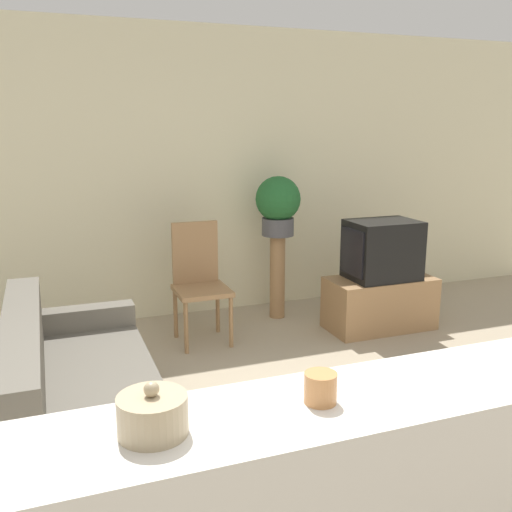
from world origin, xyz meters
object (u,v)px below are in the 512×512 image
at_px(wooden_chair, 199,277).
at_px(decorative_bowl, 153,414).
at_px(potted_plant, 278,203).
at_px(television, 382,250).
at_px(couch, 77,399).

relative_size(wooden_chair, decorative_bowl, 5.11).
height_order(wooden_chair, potted_plant, potted_plant).
distance_m(potted_plant, decorative_bowl, 3.83).
height_order(television, wooden_chair, wooden_chair).
bearing_deg(decorative_bowl, television, 47.48).
distance_m(television, decorative_bowl, 3.77).
relative_size(television, wooden_chair, 0.61).
bearing_deg(decorative_bowl, potted_plant, 62.02).
distance_m(couch, decorative_bowl, 1.88).
xyz_separation_m(television, potted_plant, (-0.74, 0.61, 0.37)).
bearing_deg(couch, wooden_chair, 51.30).
xyz_separation_m(potted_plant, decorative_bowl, (-1.79, -3.38, -0.07)).
bearing_deg(couch, decorative_bowl, -85.24).
height_order(potted_plant, decorative_bowl, potted_plant).
bearing_deg(television, potted_plant, 140.53).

